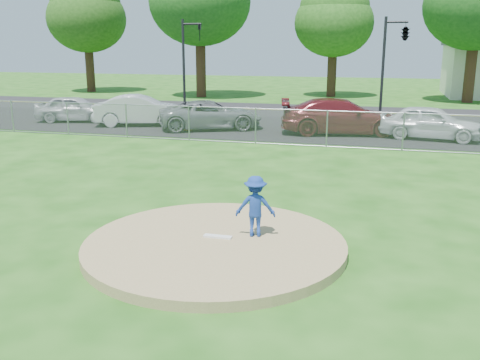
% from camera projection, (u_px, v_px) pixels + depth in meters
% --- Properties ---
extents(ground, '(120.00, 120.00, 0.00)m').
position_uv_depth(ground, '(294.00, 155.00, 20.41)').
color(ground, '#1A4D10').
rests_on(ground, ground).
extents(pitchers_mound, '(5.40, 5.40, 0.20)m').
position_uv_depth(pitchers_mound, '(215.00, 245.00, 11.03)').
color(pitchers_mound, '#977F53').
rests_on(pitchers_mound, ground).
extents(pitching_rubber, '(0.60, 0.15, 0.04)m').
position_uv_depth(pitching_rubber, '(218.00, 237.00, 11.19)').
color(pitching_rubber, white).
rests_on(pitching_rubber, pitchers_mound).
extents(chain_link_fence, '(40.00, 0.06, 1.50)m').
position_uv_depth(chain_link_fence, '(303.00, 128.00, 22.10)').
color(chain_link_fence, gray).
rests_on(chain_link_fence, ground).
extents(parking_lot, '(50.00, 8.00, 0.01)m').
position_uv_depth(parking_lot, '(316.00, 130.00, 26.49)').
color(parking_lot, black).
rests_on(parking_lot, ground).
extents(street, '(60.00, 7.00, 0.01)m').
position_uv_depth(street, '(331.00, 112.00, 33.51)').
color(street, black).
rests_on(street, ground).
extents(tree_far_left, '(6.72, 6.72, 10.74)m').
position_uv_depth(tree_far_left, '(86.00, 8.00, 45.71)').
color(tree_far_left, '#341E13').
rests_on(tree_far_left, ground).
extents(tree_center, '(6.16, 6.16, 9.84)m').
position_uv_depth(tree_center, '(334.00, 13.00, 41.51)').
color(tree_center, '#351E13').
rests_on(tree_center, ground).
extents(traffic_signal_left, '(1.28, 0.20, 5.60)m').
position_uv_depth(traffic_signal_left, '(187.00, 57.00, 33.01)').
color(traffic_signal_left, black).
rests_on(traffic_signal_left, ground).
extents(traffic_signal_center, '(1.42, 2.48, 5.60)m').
position_uv_depth(traffic_signal_center, '(403.00, 35.00, 29.50)').
color(traffic_signal_center, black).
rests_on(traffic_signal_center, ground).
extents(pitcher, '(0.91, 0.63, 1.30)m').
position_uv_depth(pitcher, '(255.00, 206.00, 11.15)').
color(pitcher, navy).
rests_on(pitcher, pitchers_mound).
extents(traffic_cone, '(0.38, 0.38, 0.73)m').
position_uv_depth(traffic_cone, '(188.00, 123.00, 26.21)').
color(traffic_cone, '#E8510C').
rests_on(traffic_cone, parking_lot).
extents(parked_car_silver, '(4.41, 2.58, 1.41)m').
position_uv_depth(parked_car_silver, '(75.00, 109.00, 29.06)').
color(parked_car_silver, '#B7B7BC').
rests_on(parked_car_silver, parking_lot).
extents(parked_car_white, '(5.02, 3.04, 1.56)m').
position_uv_depth(parked_car_white, '(141.00, 110.00, 27.68)').
color(parked_car_white, silver).
rests_on(parked_car_white, parking_lot).
extents(parked_car_gray, '(5.59, 4.24, 1.41)m').
position_uv_depth(parked_car_gray, '(211.00, 115.00, 26.50)').
color(parked_car_gray, slate).
rests_on(parked_car_gray, parking_lot).
extents(parked_car_darkred, '(6.00, 3.33, 1.64)m').
position_uv_depth(parked_car_darkred, '(341.00, 116.00, 25.04)').
color(parked_car_darkred, maroon).
rests_on(parked_car_darkred, parking_lot).
extents(parked_car_pearl, '(4.61, 2.46, 1.49)m').
position_uv_depth(parked_car_pearl, '(431.00, 122.00, 23.67)').
color(parked_car_pearl, silver).
rests_on(parked_car_pearl, parking_lot).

